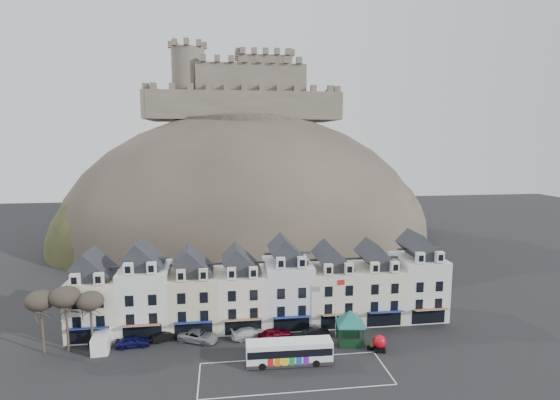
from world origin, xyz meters
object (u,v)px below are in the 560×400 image
Objects in this scene: bus at (289,351)px; car_navy at (133,341)px; bus_shelter at (350,318)px; flagpole at (337,304)px; car_black at (166,336)px; car_charcoal at (316,332)px; white_van at (102,341)px; red_buoy at (379,343)px; car_white at (249,333)px; car_silver at (198,336)px; car_maroon at (275,334)px.

bus is 21.00m from car_navy.
bus_shelter is at bearing 26.78° from bus.
flagpole is 2.14× the size of car_black.
white_van is at bearing 82.49° from car_charcoal.
car_charcoal is (-7.16, 5.11, -0.46)m from red_buoy.
white_van is at bearing 77.67° from car_white.
car_navy is 8.50m from car_silver.
bus is 2.68× the size of car_black.
car_silver is (12.35, 0.41, -0.32)m from white_van.
car_black is at bearing -77.00° from car_navy.
bus_shelter is 1.58× the size of car_maroon.
bus_shelter is 10.54m from car_maroon.
car_charcoal is (9.27, -0.75, -0.10)m from car_white.
car_navy is 1.13× the size of car_black.
bus is 10.38m from flagpole.
car_charcoal is (24.66, -0.27, -0.12)m from car_navy.
flagpole is at bearing -106.68° from car_charcoal.
flagpole is 4.99m from car_charcoal.
car_maroon reaches higher than car_charcoal.
bus_shelter reaches higher than car_white.
white_van is at bearing 116.42° from car_silver.
bus_shelter reaches higher than car_maroon.
flagpole is at bearing 133.89° from red_buoy.
red_buoy is 0.48× the size of car_navy.
white_van is 1.25× the size of car_black.
flagpole is at bearing -69.02° from car_silver.
red_buoy is (12.06, 1.68, -0.55)m from bus.
bus is 2.30× the size of car_maroon.
car_black is at bearing 178.53° from bus_shelter.
white_van reaches higher than car_white.
white_van is 1.29× the size of car_charcoal.
bus is 24.66m from white_van.
car_silver is (8.49, 0.42, 0.01)m from car_navy.
bus reaches higher than car_silver.
bus_shelter reaches higher than car_black.
car_maroon is (22.67, -0.33, -0.31)m from white_van.
flagpole reaches higher than car_charcoal.
car_navy is at bearing 78.05° from car_white.
car_maroon is (-13.01, 5.06, -0.31)m from red_buoy.
car_charcoal is at bearing 55.51° from bus.
car_black is (-23.20, 2.10, -4.16)m from flagpole.
car_silver is (-18.87, 1.16, -4.04)m from flagpole.
car_silver is at bearing 179.07° from bus_shelter.
bus_shelter is 2.74m from flagpole.
bus is at bearing -146.32° from bus_shelter.
car_silver is 1.42× the size of car_charcoal.
flagpole is at bearing -6.41° from white_van.
car_maroon is at bearing -116.71° from car_white.
car_black is 20.57m from car_charcoal.
bus is 12.19m from red_buoy.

